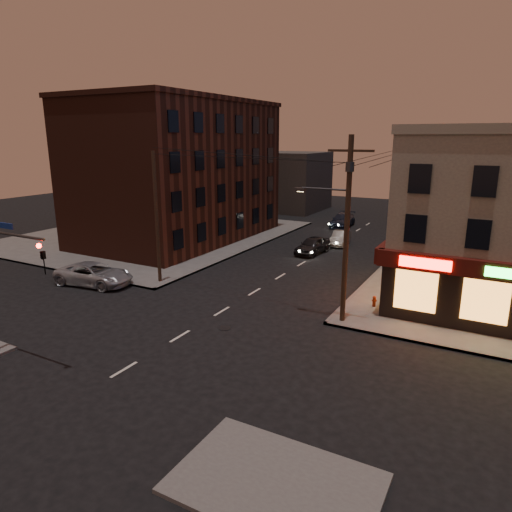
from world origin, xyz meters
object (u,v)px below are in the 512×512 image
Objects in this scene: sedan_mid at (341,238)px; fire_hydrant at (374,301)px; sedan_near at (313,245)px; suv_cross at (94,274)px; sedan_far at (342,220)px.

sedan_mid reaches higher than fire_hydrant.
suv_cross is at bearing -117.03° from sedan_near.
sedan_far is 26.21m from fire_hydrant.
sedan_near is at bearing 127.49° from fire_hydrant.
suv_cross is 1.06× the size of sedan_far.
sedan_mid is (11.15, 20.03, -0.10)m from suv_cross.
fire_hydrant is (8.30, -10.82, -0.23)m from sedan_near.
suv_cross is 18.97m from fire_hydrant.
sedan_mid is 0.78× the size of sedan_far.
suv_cross is 30.18m from sedan_far.
sedan_far is at bearing 100.06° from sedan_mid.
suv_cross is at bearing -126.25° from sedan_mid.
sedan_mid is 16.89m from fire_hydrant.
suv_cross is 1.26× the size of sedan_near.
sedan_far is (-1.69, 13.41, 0.01)m from sedan_near.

